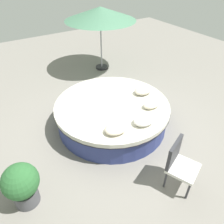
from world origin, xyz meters
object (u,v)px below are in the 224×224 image
Objects in this scene: planter at (22,184)px; throw_pillow_0 at (116,128)px; throw_pillow_3 at (143,90)px; patio_chair at (179,162)px; throw_pillow_1 at (144,120)px; round_bed at (112,114)px; patio_umbrella at (100,14)px; throw_pillow_2 at (152,104)px.

throw_pillow_0 is at bearing 4.16° from planter.
throw_pillow_3 is 0.49× the size of patio_chair.
throw_pillow_3 reaches higher than throw_pillow_1.
round_bed is 1.01m from throw_pillow_3.
throw_pillow_1 is 0.21× the size of patio_umbrella.
round_bed is 3.67m from patio_umbrella.
throw_pillow_2 is 0.19× the size of patio_umbrella.
throw_pillow_1 is 1.20m from throw_pillow_3.
throw_pillow_2 is 0.46× the size of patio_chair.
patio_umbrella is (0.71, 3.58, 1.22)m from throw_pillow_2.
throw_pillow_0 is 0.98× the size of throw_pillow_1.
throw_pillow_1 is at bearing -118.79° from patio_chair.
patio_umbrella reaches higher than throw_pillow_3.
throw_pillow_3 is at bearing 52.38° from throw_pillow_1.
patio_umbrella is (1.88, 3.85, 1.22)m from throw_pillow_0.
throw_pillow_2 is 3.85m from patio_umbrella.
throw_pillow_0 is 0.57× the size of planter.
round_bed is at bearing -110.83° from patio_chair.
throw_pillow_3 is 0.55× the size of planter.
patio_umbrella is at bearing 46.09° from planter.
throw_pillow_2 is (0.53, 0.37, -0.01)m from throw_pillow_1.
planter is at bearing -157.14° from round_bed.
throw_pillow_3 is at bearing -135.13° from patio_chair.
throw_pillow_0 is 0.66m from throw_pillow_1.
throw_pillow_1 is 4.31m from patio_umbrella.
planter is at bearing -172.51° from throw_pillow_2.
throw_pillow_0 is 4.46m from patio_umbrella.
patio_chair is at bearing -112.21° from throw_pillow_3.
patio_chair is at bearing -23.69° from planter.
round_bed is 6.22× the size of throw_pillow_2.
planter is at bearing -175.84° from throw_pillow_0.
throw_pillow_2 is at bearing -109.73° from throw_pillow_3.
patio_chair reaches higher than planter.
patio_chair reaches higher than round_bed.
patio_chair is (-0.64, -1.50, -0.14)m from throw_pillow_2.
patio_chair is at bearing -95.87° from throw_pillow_1.
throw_pillow_0 is 1.04× the size of throw_pillow_3.
round_bed is at bearing 178.64° from throw_pillow_3.
throw_pillow_3 is at bearing -1.36° from round_bed.
round_bed is at bearing 22.86° from planter.
planter reaches higher than round_bed.
patio_umbrella is at bearing 72.63° from throw_pillow_1.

